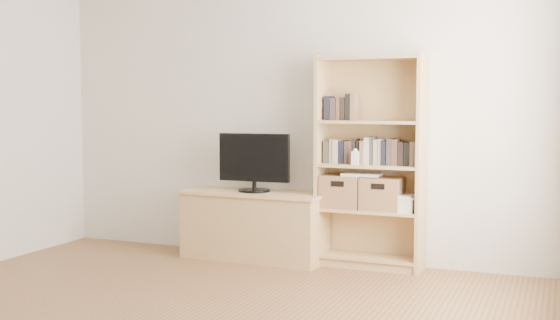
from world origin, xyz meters
The scene contains 11 objects.
back_wall centered at (0.00, 2.50, 1.30)m, with size 4.50×0.02×2.60m, color silver.
tv_stand centered at (-0.26, 2.27, 0.28)m, with size 1.24×0.46×0.57m, color tan.
bookshelf centered at (0.75, 2.34, 0.88)m, with size 0.88×0.31×1.75m, color tan.
television centered at (-0.26, 2.27, 0.85)m, with size 0.64×0.05×0.50m, color black.
books_row_mid centered at (0.75, 2.36, 0.97)m, with size 0.85×0.17×0.23m, color #433E3A.
books_row_upper centered at (0.56, 2.37, 1.33)m, with size 0.42×0.15×0.22m, color #433E3A.
baby_monitor centered at (0.65, 2.25, 0.91)m, with size 0.06×0.04×0.11m, color white.
basket_left centered at (0.52, 2.34, 0.62)m, with size 0.33×0.27×0.27m, color #946743.
basket_right centered at (0.86, 2.34, 0.62)m, with size 0.32×0.27×0.27m, color #946743.
laptop centered at (0.69, 2.33, 0.77)m, with size 0.31×0.22×0.02m, color white.
magazine_stack centered at (1.05, 2.33, 0.54)m, with size 0.17×0.24×0.11m, color silver.
Camera 1 is at (2.23, -3.24, 1.36)m, focal length 45.00 mm.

